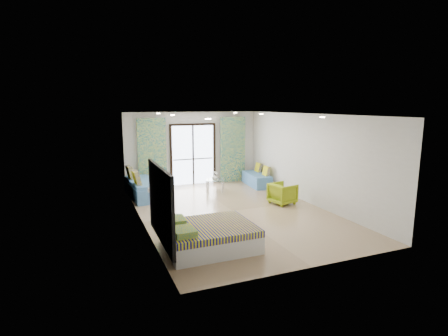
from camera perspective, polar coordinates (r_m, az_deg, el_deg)
name	(u,v)px	position (r m, az deg, el deg)	size (l,w,h in m)	color
floor	(232,211)	(9.93, 1.34, -7.02)	(5.00, 7.50, 0.01)	#917556
ceiling	(233,114)	(9.49, 1.41, 8.76)	(5.00, 7.50, 0.01)	silver
wall_back	(193,148)	(13.11, -5.13, 3.22)	(5.00, 0.01, 2.70)	silver
wall_front	(316,196)	(6.42, 14.75, -4.51)	(5.00, 0.01, 2.70)	silver
wall_left	(140,170)	(8.94, -13.51, -0.33)	(0.01, 7.50, 2.70)	silver
wall_right	(308,159)	(10.84, 13.61, 1.49)	(0.01, 7.50, 2.70)	silver
balcony_door	(193,151)	(13.09, -5.08, 2.80)	(1.76, 0.08, 2.28)	black
balcony_rail	(193,159)	(13.14, -5.07, 1.48)	(1.52, 0.03, 0.04)	#595451
curtain_left	(152,154)	(12.59, -11.65, 2.30)	(1.00, 0.10, 2.50)	beige
curtain_right	(233,150)	(13.48, 1.43, 3.02)	(1.00, 0.10, 2.50)	beige
downlight_a	(208,119)	(7.11, -2.62, 8.00)	(0.12, 0.12, 0.02)	#FFE0B2
downlight_b	(322,117)	(8.46, 15.75, 7.99)	(0.12, 0.12, 0.02)	#FFE0B2
downlight_c	(173,115)	(9.99, -8.39, 8.56)	(0.12, 0.12, 0.02)	#FFE0B2
downlight_d	(261,114)	(10.99, 6.11, 8.75)	(0.12, 0.12, 0.02)	#FFE0B2
downlight_e	(158,113)	(11.95, -10.68, 8.75)	(0.12, 0.12, 0.02)	#FFE0B2
downlight_f	(235,113)	(12.79, 1.86, 9.01)	(0.12, 0.12, 0.02)	#FFE0B2
headboard	(160,204)	(6.91, -10.34, -5.87)	(0.06, 2.10, 1.50)	black
switch_plate	(149,190)	(8.10, -12.21, -3.54)	(0.02, 0.10, 0.10)	silver
bed	(209,236)	(7.41, -2.52, -11.03)	(1.81, 1.48, 0.63)	silver
daybed_left	(142,188)	(11.58, -13.24, -3.20)	(0.94, 2.06, 0.99)	teal
daybed_right	(257,179)	(13.02, 5.40, -1.78)	(0.75, 1.64, 0.78)	teal
coffee_table	(215,181)	(12.11, -1.43, -2.08)	(0.81, 0.81, 0.71)	silver
vase	(214,177)	(12.00, -1.56, -1.52)	(0.19, 0.20, 0.19)	white
armchair	(283,192)	(10.69, 9.54, -3.96)	(0.68, 0.63, 0.70)	#94AB16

